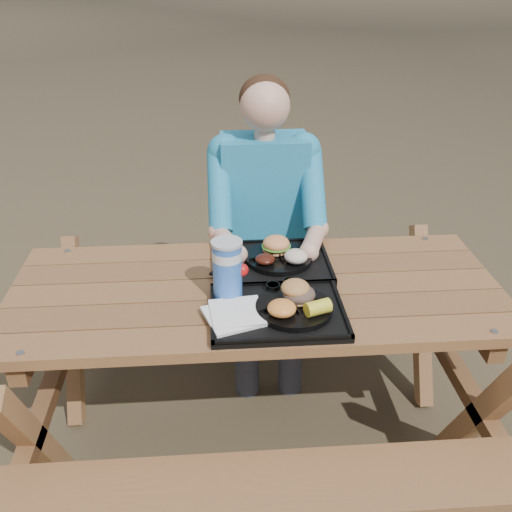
{
  "coord_description": "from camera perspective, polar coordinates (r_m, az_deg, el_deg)",
  "views": [
    {
      "loc": [
        -0.13,
        -1.78,
        1.85
      ],
      "look_at": [
        0.0,
        0.0,
        0.88
      ],
      "focal_mm": 40.0,
      "sensor_mm": 36.0,
      "label": 1
    }
  ],
  "objects": [
    {
      "name": "picnic_table",
      "position": [
        2.31,
        0.0,
        -11.08
      ],
      "size": [
        1.8,
        1.49,
        0.75
      ],
      "primitive_type": null,
      "color": "#999999",
      "rests_on": "ground"
    },
    {
      "name": "diner",
      "position": [
        2.67,
        0.79,
        1.58
      ],
      "size": [
        0.48,
        0.84,
        1.28
      ],
      "primitive_type": null,
      "color": "#1AA1B9",
      "rests_on": "ground"
    },
    {
      "name": "condiment_bbq",
      "position": [
        2.02,
        1.71,
        -3.21
      ],
      "size": [
        0.05,
        0.05,
        0.03
      ],
      "primitive_type": "cylinder",
      "color": "#340B05",
      "rests_on": "tray_near"
    },
    {
      "name": "burger",
      "position": [
        2.23,
        2.04,
        1.59
      ],
      "size": [
        0.11,
        0.11,
        0.1
      ],
      "primitive_type": null,
      "color": "#EB9353",
      "rests_on": "plate_far"
    },
    {
      "name": "plate_near",
      "position": [
        1.93,
        3.82,
        -5.2
      ],
      "size": [
        0.26,
        0.26,
        0.02
      ],
      "primitive_type": "cylinder",
      "color": "black",
      "rests_on": "tray_near"
    },
    {
      "name": "ground",
      "position": [
        2.57,
        0.0,
        -17.55
      ],
      "size": [
        60.0,
        60.0,
        0.0
      ],
      "primitive_type": "plane",
      "color": "#999999",
      "rests_on": "ground"
    },
    {
      "name": "sandwich",
      "position": [
        1.92,
        4.35,
        -3.02
      ],
      "size": [
        0.1,
        0.1,
        0.11
      ],
      "primitive_type": null,
      "color": "#C08343",
      "rests_on": "plate_near"
    },
    {
      "name": "condiment_mustard",
      "position": [
        2.04,
        3.47,
        -2.89
      ],
      "size": [
        0.06,
        0.06,
        0.03
      ],
      "primitive_type": "cylinder",
      "color": "gold",
      "rests_on": "tray_near"
    },
    {
      "name": "cutlery_far",
      "position": [
        2.21,
        -2.64,
        -0.65
      ],
      "size": [
        0.09,
        0.18,
        0.01
      ],
      "primitive_type": "cube",
      "rotation": [
        0.0,
        0.0,
        -0.32
      ],
      "color": "black",
      "rests_on": "tray_far"
    },
    {
      "name": "soda_cup",
      "position": [
        1.96,
        -2.88,
        -1.46
      ],
      "size": [
        0.1,
        0.1,
        0.2
      ],
      "primitive_type": "cylinder",
      "color": "blue",
      "rests_on": "tray_near"
    },
    {
      "name": "plate_far",
      "position": [
        2.22,
        2.29,
        -0.19
      ],
      "size": [
        0.26,
        0.26,
        0.02
      ],
      "primitive_type": "cylinder",
      "color": "black",
      "rests_on": "tray_far"
    },
    {
      "name": "tray_far",
      "position": [
        2.22,
        1.54,
        -0.79
      ],
      "size": [
        0.45,
        0.35,
        0.02
      ],
      "primitive_type": "cube",
      "color": "black",
      "rests_on": "picnic_table"
    },
    {
      "name": "tray_near",
      "position": [
        1.94,
        2.16,
        -5.69
      ],
      "size": [
        0.45,
        0.35,
        0.02
      ],
      "primitive_type": "cube",
      "color": "black",
      "rests_on": "picnic_table"
    },
    {
      "name": "baked_beans",
      "position": [
        2.16,
        0.91,
        -0.32
      ],
      "size": [
        0.08,
        0.08,
        0.03
      ],
      "primitive_type": "ellipsoid",
      "color": "#42150D",
      "rests_on": "plate_far"
    },
    {
      "name": "corn_cob",
      "position": [
        1.87,
        6.2,
        -5.14
      ],
      "size": [
        0.11,
        0.11,
        0.05
      ],
      "primitive_type": null,
      "rotation": [
        0.0,
        0.0,
        0.34
      ],
      "color": "yellow",
      "rests_on": "plate_near"
    },
    {
      "name": "napkin_stack",
      "position": [
        1.89,
        -2.24,
        -5.91
      ],
      "size": [
        0.22,
        0.22,
        0.02
      ],
      "primitive_type": "cube",
      "rotation": [
        0.0,
        0.0,
        0.32
      ],
      "color": "white",
      "rests_on": "tray_near"
    },
    {
      "name": "potato_salad",
      "position": [
        2.17,
        4.02,
        -0.03
      ],
      "size": [
        0.09,
        0.09,
        0.05
      ],
      "primitive_type": "ellipsoid",
      "color": "beige",
      "rests_on": "plate_far"
    },
    {
      "name": "mac_cheese",
      "position": [
        1.86,
        2.6,
        -5.24
      ],
      "size": [
        0.1,
        0.1,
        0.05
      ],
      "primitive_type": "ellipsoid",
      "color": "#F99C41",
      "rests_on": "plate_near"
    }
  ]
}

